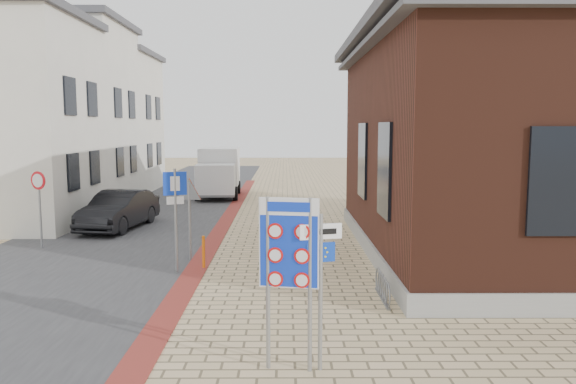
# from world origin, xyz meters

# --- Properties ---
(ground) EXTENTS (120.00, 120.00, 0.00)m
(ground) POSITION_xyz_m (0.00, 0.00, 0.00)
(ground) COLOR tan
(ground) RESTS_ON ground
(road_strip) EXTENTS (7.00, 60.00, 0.02)m
(road_strip) POSITION_xyz_m (-5.50, 15.00, 0.01)
(road_strip) COLOR #38383A
(road_strip) RESTS_ON ground
(curb_strip) EXTENTS (0.60, 40.00, 0.02)m
(curb_strip) POSITION_xyz_m (-2.00, 10.00, 0.01)
(curb_strip) COLOR maroon
(curb_strip) RESTS_ON ground
(brick_building) EXTENTS (13.00, 13.00, 6.80)m
(brick_building) POSITION_xyz_m (8.99, 7.00, 3.49)
(brick_building) COLOR gray
(brick_building) RESTS_ON ground
(townhouse_mid) EXTENTS (7.40, 6.40, 9.10)m
(townhouse_mid) POSITION_xyz_m (-10.99, 18.00, 4.57)
(townhouse_mid) COLOR white
(townhouse_mid) RESTS_ON ground
(townhouse_far) EXTENTS (7.40, 6.40, 8.30)m
(townhouse_far) POSITION_xyz_m (-10.99, 24.00, 4.17)
(townhouse_far) COLOR white
(townhouse_far) RESTS_ON ground
(bike_rack) EXTENTS (0.08, 1.80, 0.60)m
(bike_rack) POSITION_xyz_m (2.65, 2.20, 0.26)
(bike_rack) COLOR slate
(bike_rack) RESTS_ON ground
(sedan) EXTENTS (2.20, 4.60, 1.46)m
(sedan) POSITION_xyz_m (-5.89, 11.04, 0.73)
(sedan) COLOR black
(sedan) RESTS_ON ground
(box_truck) EXTENTS (2.34, 5.22, 2.70)m
(box_truck) POSITION_xyz_m (-3.20, 20.78, 1.39)
(box_truck) COLOR slate
(box_truck) RESTS_ON ground
(border_sign) EXTENTS (0.95, 0.22, 2.80)m
(border_sign) POSITION_xyz_m (0.50, -1.49, 2.01)
(border_sign) COLOR gray
(border_sign) RESTS_ON ground
(essen_sign) EXTENTS (0.67, 0.20, 2.54)m
(essen_sign) POSITION_xyz_m (1.00, -1.50, 1.69)
(essen_sign) COLOR gray
(essen_sign) RESTS_ON ground
(parking_sign) EXTENTS (0.59, 0.25, 2.80)m
(parking_sign) POSITION_xyz_m (-2.45, 4.50, 1.93)
(parking_sign) COLOR gray
(parking_sign) RESTS_ON ground
(yield_sign) EXTENTS (0.83, 0.23, 2.36)m
(yield_sign) POSITION_xyz_m (-2.34, 6.00, 1.80)
(yield_sign) COLOR gray
(yield_sign) RESTS_ON ground
(speed_sign) EXTENTS (0.55, 0.25, 2.49)m
(speed_sign) POSITION_xyz_m (-7.37, 7.58, 1.68)
(speed_sign) COLOR gray
(speed_sign) RESTS_ON ground
(bollard) EXTENTS (0.09, 0.09, 0.91)m
(bollard) POSITION_xyz_m (-1.80, 5.00, 0.46)
(bollard) COLOR orange
(bollard) RESTS_ON ground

